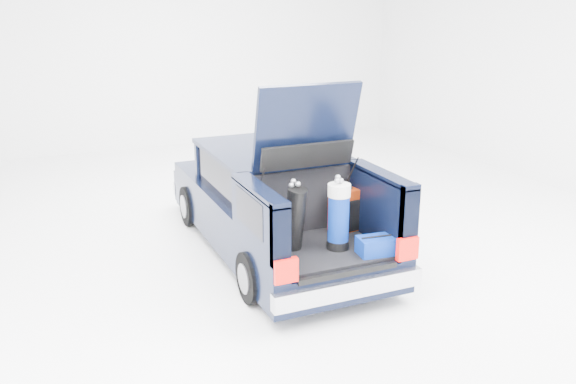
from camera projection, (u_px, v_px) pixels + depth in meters
name	position (u px, v px, depth m)	size (l,w,h in m)	color
ground	(274.00, 249.00, 8.62)	(14.00, 14.00, 0.00)	white
car	(271.00, 202.00, 8.51)	(1.87, 4.65, 2.47)	black
red_suitcase	(344.00, 211.00, 7.58)	(0.37, 0.26, 0.56)	#721C03
black_golf_bag	(295.00, 219.00, 6.98)	(0.34, 0.39, 0.84)	black
blue_golf_bag	(339.00, 216.00, 7.00)	(0.30, 0.30, 0.88)	black
blue_duffel	(376.00, 246.00, 6.93)	(0.45, 0.32, 0.22)	navy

